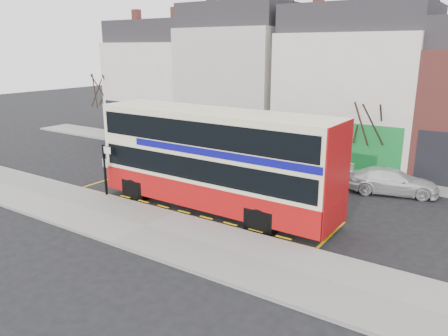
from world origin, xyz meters
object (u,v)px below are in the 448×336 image
Objects in this scene: double_decker_bus at (215,159)px; street_tree_right at (371,112)px; bus_stop_post at (105,165)px; car_silver at (161,142)px; car_grey at (218,153)px; car_white at (392,181)px; street_tree_left at (103,82)px.

double_decker_bus is 2.11× the size of street_tree_right.
bus_stop_post is 0.64× the size of car_silver.
bus_stop_post is at bearing -163.00° from car_silver.
car_silver is 15.44m from street_tree_right.
car_white is at bearing -102.05° from car_grey.
street_tree_left is at bearing 67.98° from car_white.
car_grey is 0.78× the size of street_tree_right.
bus_stop_post is at bearing -131.29° from street_tree_right.
bus_stop_post reaches higher than car_white.
car_silver is 0.94× the size of car_grey.
street_tree_right is (4.39, 9.79, 1.39)m from double_decker_bus.
street_tree_right is (9.22, 2.58, 3.20)m from car_grey.
car_grey is 0.65× the size of street_tree_left.
bus_stop_post is at bearing 161.98° from car_grey.
car_grey is at bearing -106.75° from car_silver.
street_tree_right is (14.98, 1.87, 3.22)m from car_silver.
double_decker_bus is 2.71× the size of car_grey.
double_decker_bus is at bearing -114.15° from street_tree_right.
double_decker_bus is 10.82m from street_tree_right.
street_tree_left is at bearing 65.02° from car_silver.
street_tree_left reaches higher than car_silver.
street_tree_right is at bearing -1.17° from street_tree_left.
car_silver is 0.90× the size of car_white.
street_tree_left is (-19.21, 10.27, 2.16)m from double_decker_bus.
street_tree_left reaches higher than car_white.
bus_stop_post is 9.05m from car_grey.
street_tree_right is (10.12, 11.52, 2.15)m from bus_stop_post.
bus_stop_post is 15.48m from street_tree_right.
street_tree_left reaches higher than car_grey.
double_decker_bus reaches higher than car_silver.
street_tree_left is (-13.48, 12.00, 2.92)m from bus_stop_post.
bus_stop_post is at bearing -41.68° from street_tree_left.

